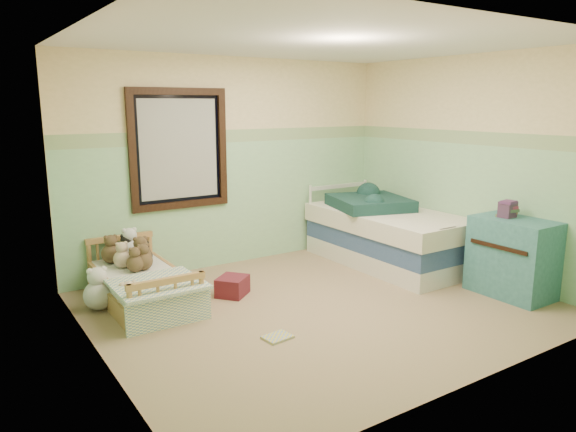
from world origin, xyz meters
TOP-DOWN VIEW (x-y plane):
  - floor at (0.00, 0.00)m, footprint 4.20×3.60m
  - ceiling at (0.00, 0.00)m, footprint 4.20×3.60m
  - wall_back at (0.00, 1.80)m, footprint 4.20×0.04m
  - wall_front at (0.00, -1.80)m, footprint 4.20×0.04m
  - wall_left at (-2.10, 0.00)m, footprint 0.04×3.60m
  - wall_right at (2.10, 0.00)m, footprint 0.04×3.60m
  - wainscot_mint at (0.00, 1.79)m, footprint 4.20×0.01m
  - border_strip at (0.00, 1.79)m, footprint 4.20×0.01m
  - window_frame at (-0.70, 1.76)m, footprint 1.16×0.06m
  - window_blinds at (-0.70, 1.77)m, footprint 0.92×0.01m
  - toddler_bed_frame at (-1.44, 1.05)m, footprint 0.73×1.45m
  - toddler_mattress at (-1.44, 1.05)m, footprint 0.66×1.39m
  - patchwork_quilt at (-1.44, 0.60)m, footprint 0.79×0.73m
  - plush_bed_brown at (-1.59, 1.55)m, footprint 0.21×0.21m
  - plush_bed_white at (-1.39, 1.55)m, footprint 0.24×0.24m
  - plush_bed_tan at (-1.54, 1.33)m, footprint 0.18×0.18m
  - plush_bed_dark at (-1.31, 1.33)m, footprint 0.17×0.17m
  - plush_floor_cream at (-1.85, 1.10)m, footprint 0.29×0.29m
  - plush_floor_tan at (-1.68, 0.70)m, footprint 0.25×0.25m
  - twin_bed_frame at (1.55, 0.69)m, footprint 1.02×2.03m
  - twin_boxspring at (1.55, 0.69)m, footprint 1.02×2.03m
  - twin_mattress at (1.55, 0.69)m, footprint 1.06×2.08m
  - teal_blanket at (1.50, 0.99)m, footprint 1.08×1.12m
  - dresser at (1.84, -0.84)m, footprint 0.50×0.81m
  - book_stack at (1.84, -0.73)m, footprint 0.17×0.14m
  - red_pillow at (-0.59, 0.74)m, footprint 0.42×0.41m
  - floor_book at (-0.76, -0.41)m, footprint 0.25×0.21m
  - extra_plush_0 at (-1.39, 1.56)m, footprint 0.15×0.15m
  - extra_plush_1 at (-1.38, 1.14)m, footprint 0.18×0.18m
  - extra_plush_2 at (-1.42, 1.55)m, footprint 0.20×0.20m
  - extra_plush_3 at (-1.28, 1.45)m, footprint 0.17×0.17m
  - extra_plush_4 at (-1.47, 1.12)m, footprint 0.17×0.17m
  - extra_plush_5 at (-1.37, 1.25)m, footprint 0.22×0.22m

SIDE VIEW (x-z plane):
  - floor at x=0.00m, z-range -0.02..0.00m
  - floor_book at x=-0.76m, z-range 0.00..0.02m
  - toddler_bed_frame at x=-1.44m, z-range 0.00..0.19m
  - red_pillow at x=-0.59m, z-range 0.00..0.20m
  - twin_bed_frame at x=1.55m, z-range 0.00..0.22m
  - plush_floor_tan at x=-1.68m, z-range 0.00..0.25m
  - plush_floor_cream at x=-1.85m, z-range 0.00..0.29m
  - toddler_mattress at x=-1.44m, z-range 0.19..0.31m
  - patchwork_quilt at x=-1.44m, z-range 0.31..0.34m
  - twin_boxspring at x=1.55m, z-range 0.22..0.44m
  - extra_plush_0 at x=-1.39m, z-range 0.31..0.46m
  - plush_bed_dark at x=-1.31m, z-range 0.31..0.47m
  - extra_plush_3 at x=-1.28m, z-range 0.31..0.48m
  - extra_plush_4 at x=-1.47m, z-range 0.31..0.48m
  - plush_bed_tan at x=-1.54m, z-range 0.31..0.49m
  - extra_plush_1 at x=-1.38m, z-range 0.31..0.49m
  - dresser at x=1.84m, z-range 0.00..0.81m
  - extra_plush_2 at x=-1.42m, z-range 0.31..0.51m
  - plush_bed_brown at x=-1.59m, z-range 0.31..0.51m
  - extra_plush_5 at x=-1.37m, z-range 0.31..0.52m
  - plush_bed_white at x=-1.39m, z-range 0.31..0.55m
  - twin_mattress at x=1.55m, z-range 0.44..0.66m
  - teal_blanket at x=1.50m, z-range 0.66..0.80m
  - wainscot_mint at x=0.00m, z-range 0.00..1.50m
  - book_stack at x=1.84m, z-range 0.81..0.97m
  - wall_back at x=0.00m, z-range 0.00..2.50m
  - wall_front at x=0.00m, z-range 0.00..2.50m
  - wall_left at x=-2.10m, z-range 0.00..2.50m
  - wall_right at x=2.10m, z-range 0.00..2.50m
  - window_blinds at x=-0.70m, z-range 0.89..2.01m
  - window_frame at x=-0.70m, z-range 0.77..2.13m
  - border_strip at x=0.00m, z-range 1.50..1.65m
  - ceiling at x=0.00m, z-range 2.50..2.52m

